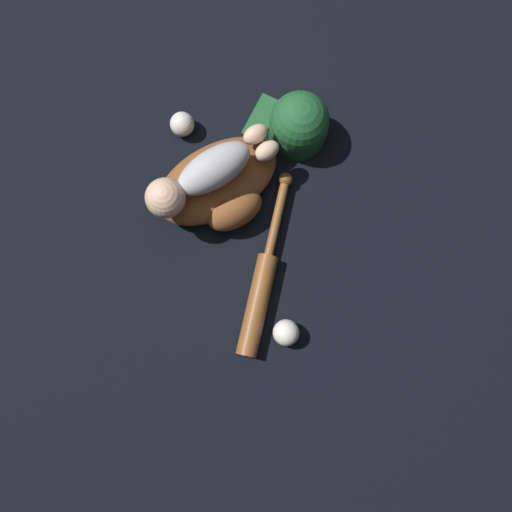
# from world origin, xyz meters

# --- Properties ---
(ground_plane) EXTENTS (6.00, 6.00, 0.00)m
(ground_plane) POSITION_xyz_m (0.00, 0.00, 0.00)
(ground_plane) COLOR black
(baseball_glove) EXTENTS (0.39, 0.28, 0.11)m
(baseball_glove) POSITION_xyz_m (-0.01, 0.07, 0.05)
(baseball_glove) COLOR brown
(baseball_glove) RESTS_ON ground
(baby_figure) EXTENTS (0.40, 0.11, 0.11)m
(baby_figure) POSITION_xyz_m (0.02, 0.05, 0.16)
(baby_figure) COLOR #B2B2B7
(baby_figure) RESTS_ON baseball_glove
(baseball_bat) EXTENTS (0.42, 0.40, 0.06)m
(baseball_bat) POSITION_xyz_m (0.05, 0.38, 0.03)
(baseball_bat) COLOR brown
(baseball_bat) RESTS_ON ground
(baseball) EXTENTS (0.07, 0.07, 0.07)m
(baseball) POSITION_xyz_m (0.07, 0.53, 0.04)
(baseball) COLOR white
(baseball) RESTS_ON ground
(baseball_spare) EXTENTS (0.07, 0.07, 0.07)m
(baseball_spare) POSITION_xyz_m (-0.03, -0.16, 0.04)
(baseball_spare) COLOR white
(baseball_spare) RESTS_ON ground
(baseball_cap) EXTENTS (0.23, 0.26, 0.17)m
(baseball_cap) POSITION_xyz_m (-0.31, 0.05, 0.07)
(baseball_cap) COLOR #1E562D
(baseball_cap) RESTS_ON ground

